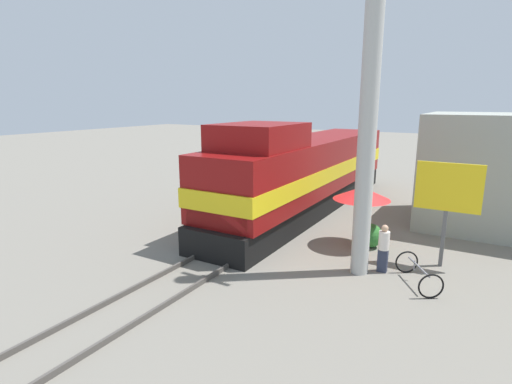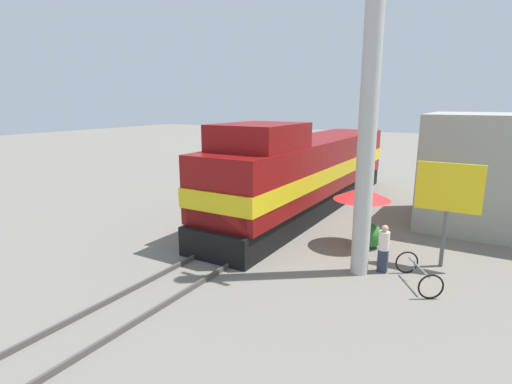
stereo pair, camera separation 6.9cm
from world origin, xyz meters
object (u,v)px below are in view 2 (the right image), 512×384
Objects in this scene: person_bystander at (384,247)px; bicycle at (418,273)px; locomotive at (305,173)px; vendor_umbrella at (362,193)px; billboard_sign at (448,193)px; utility_pole at (370,95)px.

person_bystander reaches higher than bicycle.
person_bystander is 1.30m from bicycle.
person_bystander is (5.14, -5.48, -1.09)m from locomotive.
vendor_umbrella is 0.66× the size of billboard_sign.
utility_pole is 4.29m from vendor_umbrella.
locomotive is 4.77× the size of billboard_sign.
locomotive is at bearing -75.04° from bicycle.
locomotive is 10.51× the size of person_bystander.
locomotive is 7.25× the size of vendor_umbrella.
utility_pole reaches higher than bicycle.
billboard_sign is at bearing 40.71° from utility_pole.
locomotive reaches higher than bicycle.
locomotive is 7.84m from billboard_sign.
vendor_umbrella is 1.45× the size of person_bystander.
utility_pole reaches higher than vendor_umbrella.
bicycle is (1.13, -0.43, -0.47)m from person_bystander.
billboard_sign reaches higher than person_bystander.
vendor_umbrella is 3.83m from bicycle.
vendor_umbrella is (-0.71, 2.41, -3.48)m from utility_pole.
bicycle is at bearing -43.27° from locomotive.
billboard_sign is 1.84× the size of bicycle.
bicycle is at bearing -102.74° from billboard_sign.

